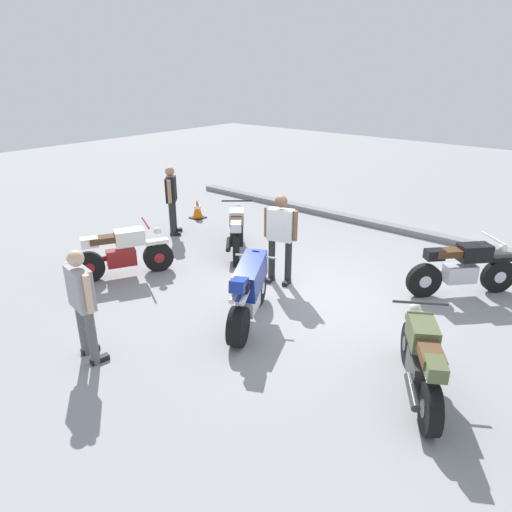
% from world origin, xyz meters
% --- Properties ---
extents(ground_plane, '(40.00, 40.00, 0.00)m').
position_xyz_m(ground_plane, '(0.00, 0.00, 0.00)').
color(ground_plane, gray).
extents(curb_edge, '(14.00, 0.30, 0.15)m').
position_xyz_m(curb_edge, '(0.00, 4.60, 0.07)').
color(curb_edge, gray).
rests_on(curb_edge, ground).
extents(motorcycle_black_cruiser, '(1.50, 1.62, 1.09)m').
position_xyz_m(motorcycle_black_cruiser, '(2.13, 1.99, 0.52)').
color(motorcycle_black_cruiser, black).
rests_on(motorcycle_black_cruiser, ground).
extents(motorcycle_silver_cruiser, '(1.45, 1.66, 1.09)m').
position_xyz_m(motorcycle_silver_cruiser, '(-2.39, 0.90, 0.52)').
color(motorcycle_silver_cruiser, black).
rests_on(motorcycle_silver_cruiser, ground).
extents(motorcycle_olive_vintage, '(1.16, 1.74, 1.07)m').
position_xyz_m(motorcycle_olive_vintage, '(2.64, -1.24, 0.49)').
color(motorcycle_olive_vintage, black).
rests_on(motorcycle_olive_vintage, ground).
extents(motorcycle_cream_vintage, '(1.07, 1.81, 1.07)m').
position_xyz_m(motorcycle_cream_vintage, '(-3.29, -1.46, 0.49)').
color(motorcycle_cream_vintage, black).
rests_on(motorcycle_cream_vintage, ground).
extents(motorcycle_blue_sportbike, '(1.07, 1.83, 1.14)m').
position_xyz_m(motorcycle_blue_sportbike, '(-0.20, -1.24, 0.59)').
color(motorcycle_blue_sportbike, black).
rests_on(motorcycle_blue_sportbike, ground).
extents(person_in_black_shirt, '(0.54, 0.56, 1.68)m').
position_xyz_m(person_in_black_shirt, '(-4.49, 0.86, 0.96)').
color(person_in_black_shirt, '#262628').
rests_on(person_in_black_shirt, ground).
extents(person_in_gray_shirt, '(0.65, 0.37, 1.67)m').
position_xyz_m(person_in_gray_shirt, '(-1.27, -3.49, 0.95)').
color(person_in_gray_shirt, '#59595B').
rests_on(person_in_gray_shirt, ground).
extents(person_in_white_shirt, '(0.66, 0.41, 1.73)m').
position_xyz_m(person_in_white_shirt, '(-0.74, 0.30, 1.00)').
color(person_in_white_shirt, '#262628').
rests_on(person_in_white_shirt, ground).
extents(traffic_cone, '(0.36, 0.36, 0.53)m').
position_xyz_m(traffic_cone, '(-4.95, 2.12, 0.26)').
color(traffic_cone, black).
rests_on(traffic_cone, ground).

